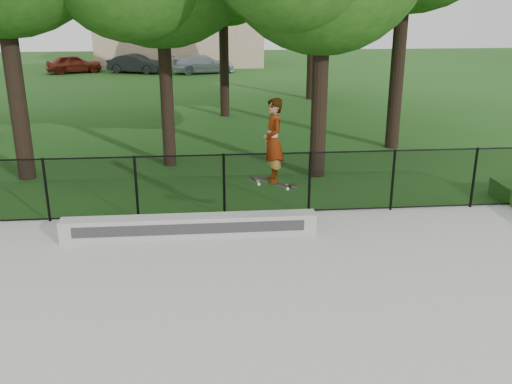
# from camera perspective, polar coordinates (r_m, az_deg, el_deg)

# --- Properties ---
(ground) EXTENTS (100.00, 100.00, 0.00)m
(ground) POSITION_cam_1_polar(r_m,az_deg,el_deg) (8.26, -1.44, -17.72)
(ground) COLOR #205016
(ground) RESTS_ON ground
(concrete_slab) EXTENTS (14.00, 12.00, 0.06)m
(concrete_slab) POSITION_cam_1_polar(r_m,az_deg,el_deg) (8.24, -1.44, -17.55)
(concrete_slab) COLOR #ABABA5
(concrete_slab) RESTS_ON ground
(grind_ledge) EXTENTS (5.40, 0.40, 0.47)m
(grind_ledge) POSITION_cam_1_polar(r_m,az_deg,el_deg) (12.23, -6.63, -3.44)
(grind_ledge) COLOR #ACABA6
(grind_ledge) RESTS_ON concrete_slab
(car_a) EXTENTS (3.87, 2.59, 1.23)m
(car_a) POSITION_cam_1_polar(r_m,az_deg,el_deg) (41.41, -17.76, 12.13)
(car_a) COLOR maroon
(car_a) RESTS_ON ground
(car_b) EXTENTS (3.63, 2.35, 1.23)m
(car_b) POSITION_cam_1_polar(r_m,az_deg,el_deg) (40.28, -11.94, 12.44)
(car_b) COLOR black
(car_b) RESTS_ON ground
(car_c) EXTENTS (4.13, 2.54, 1.21)m
(car_c) POSITION_cam_1_polar(r_m,az_deg,el_deg) (39.56, -5.29, 12.63)
(car_c) COLOR #A8B2BE
(car_c) RESTS_ON ground
(skater_airborne) EXTENTS (0.80, 0.69, 1.95)m
(skater_airborne) POSITION_cam_1_polar(r_m,az_deg,el_deg) (11.65, 1.73, 5.00)
(skater_airborne) COLOR black
(skater_airborne) RESTS_ON ground
(chainlink_fence) EXTENTS (16.06, 0.06, 1.50)m
(chainlink_fence) POSITION_cam_1_polar(r_m,az_deg,el_deg) (13.18, -3.21, 0.72)
(chainlink_fence) COLOR black
(chainlink_fence) RESTS_ON concrete_slab
(distant_building) EXTENTS (12.40, 6.40, 4.30)m
(distant_building) POSITION_cam_1_polar(r_m,az_deg,el_deg) (44.72, -7.56, 15.28)
(distant_building) COLOR #CCAE8F
(distant_building) RESTS_ON ground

